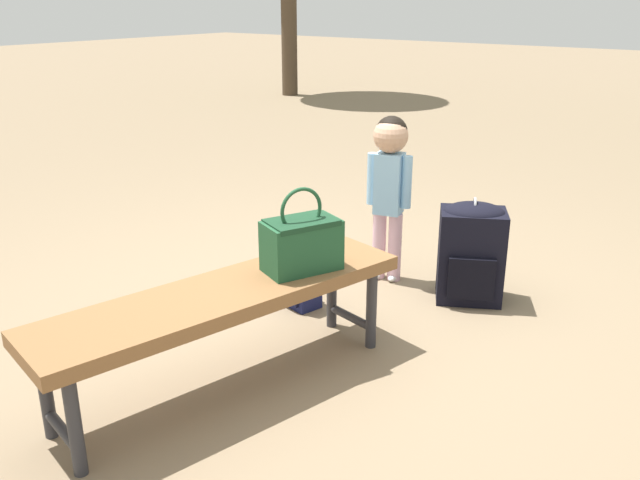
{
  "coord_description": "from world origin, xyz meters",
  "views": [
    {
      "loc": [
        -2.47,
        -1.98,
        1.57
      ],
      "look_at": [
        -0.01,
        -0.15,
        0.45
      ],
      "focal_mm": 37.92,
      "sensor_mm": 36.0,
      "label": 1
    }
  ],
  "objects": [
    {
      "name": "backpack_small",
      "position": [
        0.1,
        0.06,
        0.16
      ],
      "size": [
        0.19,
        0.22,
        0.32
      ],
      "color": "#191E4C",
      "rests_on": "ground"
    },
    {
      "name": "backpack_large",
      "position": [
        0.71,
        -0.61,
        0.29
      ],
      "size": [
        0.39,
        0.42,
        0.58
      ],
      "color": "black",
      "rests_on": "ground"
    },
    {
      "name": "ground_plane",
      "position": [
        0.0,
        0.0,
        0.0
      ],
      "size": [
        40.0,
        40.0,
        0.0
      ],
      "primitive_type": "plane",
      "color": "#7F6B51",
      "rests_on": "ground"
    },
    {
      "name": "child_standing",
      "position": [
        0.69,
        -0.11,
        0.63
      ],
      "size": [
        0.19,
        0.25,
        0.95
      ],
      "color": "#E5B2C6",
      "rests_on": "ground"
    },
    {
      "name": "park_bench",
      "position": [
        -0.71,
        -0.18,
        0.39
      ],
      "size": [
        1.65,
        0.75,
        0.45
      ],
      "color": "brown",
      "rests_on": "ground"
    },
    {
      "name": "handbag",
      "position": [
        -0.36,
        -0.31,
        0.58
      ],
      "size": [
        0.36,
        0.29,
        0.37
      ],
      "color": "#1E4C2D",
      "rests_on": "park_bench"
    }
  ]
}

